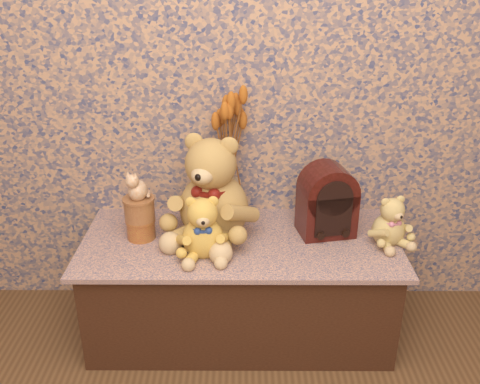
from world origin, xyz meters
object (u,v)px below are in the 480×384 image
(teddy_medium, at_px, (203,223))
(cat_figurine, at_px, (137,184))
(teddy_small, at_px, (390,218))
(teddy_large, at_px, (213,182))
(cathedral_radio, at_px, (327,200))
(ceramic_vase, at_px, (229,199))
(biscuit_tin_lower, at_px, (141,229))

(teddy_medium, relative_size, cat_figurine, 2.08)
(teddy_small, bearing_deg, teddy_large, 153.55)
(teddy_large, relative_size, cathedral_radio, 1.54)
(ceramic_vase, bearing_deg, teddy_small, -19.24)
(teddy_small, xyz_separation_m, ceramic_vase, (-0.65, 0.23, -0.02))
(cathedral_radio, height_order, cat_figurine, cat_figurine)
(cathedral_radio, height_order, biscuit_tin_lower, cathedral_radio)
(teddy_large, relative_size, cat_figurine, 3.66)
(teddy_large, height_order, teddy_small, teddy_large)
(ceramic_vase, xyz_separation_m, cat_figurine, (-0.36, -0.19, 0.16))
(teddy_large, distance_m, cat_figurine, 0.30)
(teddy_medium, height_order, teddy_small, teddy_medium)
(cat_figurine, bearing_deg, teddy_large, 29.13)
(biscuit_tin_lower, bearing_deg, cathedral_radio, 3.55)
(teddy_large, distance_m, biscuit_tin_lower, 0.36)
(cathedral_radio, bearing_deg, biscuit_tin_lower, 172.12)
(teddy_medium, bearing_deg, biscuit_tin_lower, 148.55)
(teddy_small, relative_size, cat_figurine, 1.72)
(teddy_large, xyz_separation_m, ceramic_vase, (0.06, 0.16, -0.15))
(cat_figurine, bearing_deg, biscuit_tin_lower, 0.00)
(teddy_large, height_order, biscuit_tin_lower, teddy_large)
(teddy_medium, height_order, biscuit_tin_lower, teddy_medium)
(teddy_large, height_order, ceramic_vase, teddy_large)
(ceramic_vase, height_order, cat_figurine, cat_figurine)
(teddy_small, height_order, ceramic_vase, teddy_small)
(cathedral_radio, bearing_deg, teddy_large, 170.21)
(teddy_small, distance_m, cat_figurine, 1.02)
(teddy_small, bearing_deg, cat_figurine, 157.15)
(teddy_medium, height_order, ceramic_vase, teddy_medium)
(teddy_medium, distance_m, cathedral_radio, 0.53)
(teddy_medium, xyz_separation_m, cathedral_radio, (0.50, 0.17, 0.02))
(teddy_large, relative_size, ceramic_vase, 2.69)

